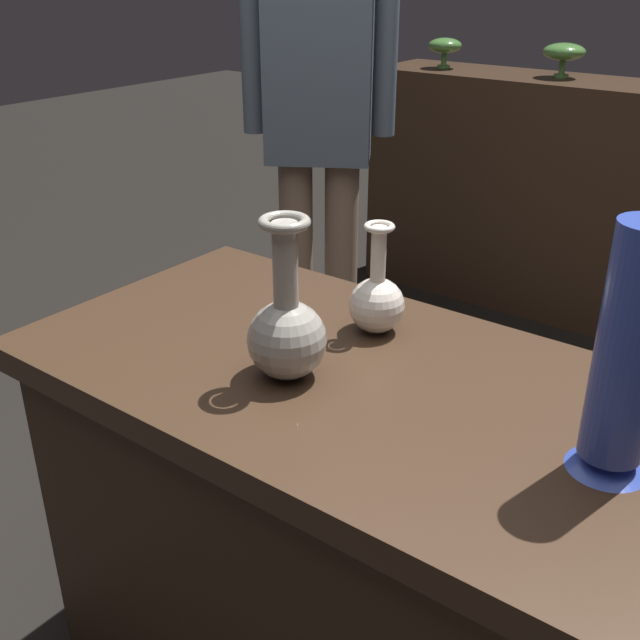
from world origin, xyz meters
The scene contains 7 objects.
display_plinth centered at (0.00, 0.00, 0.40)m, with size 1.20×0.64×0.80m.
vase_centerpiece centered at (-0.08, -0.08, 0.89)m, with size 0.13×0.13×0.28m.
vase_tall_behind centered at (0.44, -0.01, 0.97)m, with size 0.11×0.11×0.36m.
vase_left_accent centered at (-0.05, 0.15, 0.86)m, with size 0.10×0.10×0.21m.
shelf_vase_left centered at (-0.52, 2.22, 1.09)m, with size 0.17×0.17×0.13m.
shelf_vase_far_left centered at (-1.04, 2.18, 1.08)m, with size 0.15×0.15×0.13m.
visitor_near_left centered at (-0.80, 0.96, 1.03)m, with size 0.41×0.32×1.73m.
Camera 1 is at (0.64, -0.93, 1.44)m, focal length 42.67 mm.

